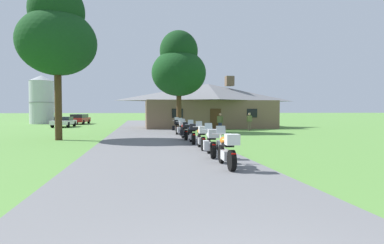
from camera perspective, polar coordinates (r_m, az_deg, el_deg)
The scene contains 17 objects.
ground_plane at distance 22.22m, azimuth -7.20°, elevation -2.81°, with size 500.00×500.00×0.00m, color #56893D.
asphalt_driveway at distance 20.22m, azimuth -6.98°, elevation -3.20°, with size 6.40×80.00×0.06m, color slate.
motorcycle_orange_nearest_to_camera at distance 10.05m, azimuth 6.47°, elevation -5.15°, with size 0.66×2.08×1.30m.
motorcycle_white_second_in_row at distance 12.38m, azimuth 3.60°, elevation -3.83°, with size 0.84×2.08×1.30m.
motorcycle_orange_third_in_row at distance 14.81m, azimuth 1.75°, elevation -2.82°, with size 0.66×2.08×1.30m.
motorcycle_blue_fourth_in_row at distance 17.33m, azimuth 0.08°, elevation -2.11°, with size 0.66×2.08×1.30m.
motorcycle_red_fifth_in_row at distance 19.66m, azimuth -1.31°, elevation -1.65°, with size 0.72×2.08×1.30m.
motorcycle_black_sixth_in_row at distance 22.17m, azimuth -1.90°, elevation -1.23°, with size 0.73×2.08×1.30m.
motorcycle_yellow_farthest_in_row at distance 24.52m, azimuth -2.80°, elevation -0.92°, with size 0.84×2.08×1.30m.
stone_lodge at distance 35.03m, azimuth 2.94°, elevation 3.10°, with size 14.63×7.52×5.80m.
bystander_olive_shirt_near_lodge at distance 30.53m, azimuth 10.45°, elevation 0.27°, with size 0.55×0.26×1.69m.
bystander_olive_shirt_beside_signpost at distance 27.25m, azimuth 5.16°, elevation 0.05°, with size 0.47×0.39×1.67m.
tree_left_near at distance 22.26m, azimuth -23.41°, elevation 14.59°, with size 4.89×4.89×10.00m.
tree_by_lodge_front at distance 27.71m, azimuth -2.42°, elevation 10.07°, with size 4.75×4.75×8.87m.
metal_silo_distant at distance 50.38m, azimuth -25.77°, elevation 3.71°, with size 3.44×3.44×7.03m.
parked_red_suv_far_left at distance 46.73m, azimuth -19.82°, elevation 0.58°, with size 2.28×4.76×1.40m.
parked_white_sedan_far_left at distance 38.94m, azimuth -22.38°, elevation 0.08°, with size 2.11×4.31×1.20m.
Camera 1 is at (-0.84, -2.12, 1.88)m, focal length 29.19 mm.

